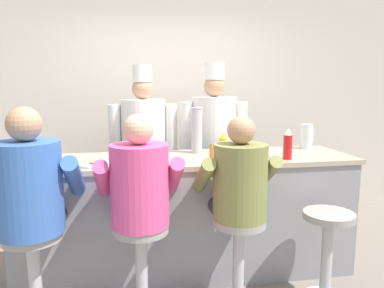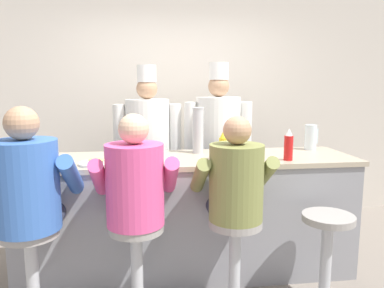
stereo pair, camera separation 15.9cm
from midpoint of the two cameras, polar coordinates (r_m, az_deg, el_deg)
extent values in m
cube|color=beige|center=(4.56, -1.76, 5.42)|extent=(10.00, 0.06, 2.70)
cube|color=gray|center=(3.33, 0.79, -11.07)|extent=(2.80, 0.72, 0.99)
cube|color=tan|center=(3.19, 0.81, -2.39)|extent=(2.86, 0.75, 0.04)
cylinder|color=red|center=(3.17, 15.88, -0.60)|extent=(0.07, 0.07, 0.20)
cone|color=white|center=(3.15, 15.99, 1.74)|extent=(0.06, 0.06, 0.06)
cylinder|color=yellow|center=(3.10, 6.20, -0.72)|extent=(0.07, 0.07, 0.18)
cone|color=yellow|center=(3.08, 6.23, 1.42)|extent=(0.05, 0.05, 0.05)
cylinder|color=orange|center=(3.12, 4.38, -1.25)|extent=(0.03, 0.03, 0.11)
cylinder|color=#287F2D|center=(3.11, 4.39, -0.15)|extent=(0.02, 0.02, 0.01)
cylinder|color=silver|center=(3.74, 18.80, 0.97)|extent=(0.11, 0.11, 0.24)
cube|color=silver|center=(3.76, 19.70, 1.16)|extent=(0.01, 0.01, 0.14)
cylinder|color=white|center=(2.98, -12.89, -2.90)|extent=(0.27, 0.27, 0.02)
ellipsoid|color=#E0BC60|center=(2.97, -12.91, -2.42)|extent=(0.12, 0.10, 0.03)
cylinder|color=#4C7FB7|center=(2.96, -21.98, -3.09)|extent=(0.14, 0.14, 0.05)
cylinder|color=white|center=(3.15, 9.31, -1.47)|extent=(0.08, 0.08, 0.09)
torus|color=white|center=(3.16, 10.22, -1.36)|extent=(0.06, 0.01, 0.06)
cylinder|color=#B7BABF|center=(3.36, 2.29, 2.01)|extent=(0.10, 0.10, 0.40)
cylinder|color=silver|center=(3.34, 2.31, 5.52)|extent=(0.10, 0.10, 0.01)
cylinder|color=#B2B5BA|center=(2.85, -21.57, -18.53)|extent=(0.08, 0.08, 0.66)
cylinder|color=gray|center=(2.72, -21.98, -12.44)|extent=(0.38, 0.38, 0.05)
cylinder|color=#33384C|center=(2.92, -23.01, -10.15)|extent=(0.16, 0.42, 0.16)
cylinder|color=#33384C|center=(2.87, -18.93, -10.24)|extent=(0.16, 0.42, 0.16)
cylinder|color=#3866B7|center=(2.62, -22.40, -5.88)|extent=(0.42, 0.42, 0.59)
cylinder|color=#3866B7|center=(2.67, -16.30, -4.62)|extent=(0.11, 0.45, 0.36)
sphere|color=tan|center=(2.55, -22.94, 2.94)|extent=(0.22, 0.22, 0.22)
cylinder|color=#B2B5BA|center=(2.77, -6.65, -18.80)|extent=(0.08, 0.08, 0.66)
cylinder|color=gray|center=(2.63, -6.78, -12.54)|extent=(0.38, 0.38, 0.05)
cylinder|color=#33384C|center=(2.80, -8.88, -10.35)|extent=(0.15, 0.39, 0.15)
cylinder|color=#33384C|center=(2.81, -4.82, -10.27)|extent=(0.15, 0.39, 0.15)
cylinder|color=#E54C8C|center=(2.54, -6.91, -6.19)|extent=(0.39, 0.39, 0.55)
cylinder|color=#E54C8C|center=(2.65, -12.30, -5.07)|extent=(0.10, 0.42, 0.34)
cylinder|color=#E54C8C|center=(2.65, -1.60, -4.85)|extent=(0.10, 0.42, 0.34)
sphere|color=#DBB28E|center=(2.47, -7.08, 2.30)|extent=(0.20, 0.20, 0.20)
cylinder|color=#B2B5BA|center=(2.86, 8.18, -17.89)|extent=(0.08, 0.08, 0.66)
cylinder|color=gray|center=(2.73, 8.34, -11.80)|extent=(0.38, 0.38, 0.05)
cylinder|color=#33384C|center=(2.86, 5.47, -9.88)|extent=(0.14, 0.38, 0.14)
cylinder|color=#33384C|center=(2.91, 9.16, -9.64)|extent=(0.14, 0.38, 0.14)
cylinder|color=olive|center=(2.64, 8.49, -5.84)|extent=(0.38, 0.38, 0.54)
cylinder|color=olive|center=(2.68, 2.95, -4.93)|extent=(0.10, 0.41, 0.33)
cylinder|color=olive|center=(2.80, 12.60, -4.51)|extent=(0.10, 0.41, 0.33)
sphere|color=tan|center=(2.57, 8.68, 2.06)|extent=(0.20, 0.20, 0.20)
cylinder|color=#B2B5BA|center=(3.11, 21.18, -16.15)|extent=(0.08, 0.08, 0.66)
cylinder|color=gray|center=(2.99, 21.54, -10.49)|extent=(0.38, 0.38, 0.05)
cube|color=#232328|center=(4.13, -5.48, -8.08)|extent=(0.35, 0.19, 0.85)
cube|color=white|center=(4.03, -5.49, -5.99)|extent=(0.32, 0.02, 0.51)
cylinder|color=white|center=(3.98, -5.64, 2.21)|extent=(0.46, 0.46, 0.64)
sphere|color=tan|center=(3.95, -5.74, 8.39)|extent=(0.22, 0.22, 0.22)
cylinder|color=white|center=(3.95, -5.77, 10.62)|extent=(0.20, 0.20, 0.18)
cylinder|color=white|center=(3.98, -9.88, 2.07)|extent=(0.13, 0.13, 0.54)
cylinder|color=white|center=(4.00, -1.41, 2.24)|extent=(0.13, 0.13, 0.54)
cube|color=#232328|center=(4.15, 5.01, -7.89)|extent=(0.36, 0.20, 0.86)
cube|color=white|center=(4.06, 5.21, -5.78)|extent=(0.32, 0.02, 0.52)
cylinder|color=white|center=(4.00, 5.16, 2.51)|extent=(0.47, 0.47, 0.65)
sphere|color=tan|center=(3.97, 5.25, 8.75)|extent=(0.22, 0.22, 0.22)
cylinder|color=white|center=(3.97, 5.29, 11.00)|extent=(0.20, 0.20, 0.18)
cylinder|color=white|center=(3.94, 0.91, 2.41)|extent=(0.13, 0.13, 0.55)
cylinder|color=white|center=(4.07, 9.27, 2.50)|extent=(0.13, 0.13, 0.55)
camera|label=1|loc=(0.08, -88.55, 0.23)|focal=35.00mm
camera|label=2|loc=(0.08, 91.45, -0.23)|focal=35.00mm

